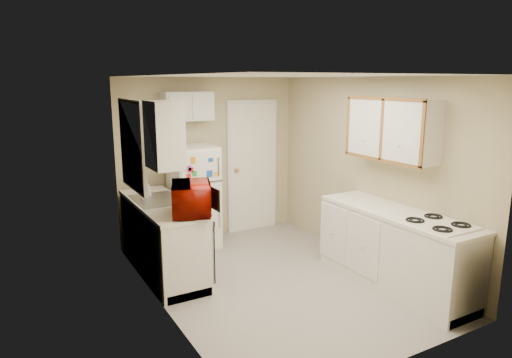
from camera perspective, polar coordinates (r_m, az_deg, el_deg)
floor at (r=5.63m, az=2.57°, el=-12.47°), size 3.80×3.80×0.00m
ceiling at (r=5.12m, az=2.83°, el=12.75°), size 3.80×3.80×0.00m
wall_left at (r=4.67m, az=-12.02°, el=-2.31°), size 3.80×3.80×0.00m
wall_right at (r=6.09m, az=13.91°, el=0.96°), size 3.80×3.80×0.00m
wall_back at (r=6.90m, az=-5.74°, el=2.54°), size 2.80×2.80×0.00m
wall_front at (r=3.83m, az=18.06°, el=-5.88°), size 2.80×2.80×0.00m
left_counter at (r=5.80m, az=-11.58°, el=-7.18°), size 0.60×1.80×0.90m
dishwasher at (r=5.35m, az=-6.58°, el=-8.24°), size 0.03×0.58×0.72m
sink at (r=5.81m, az=-12.21°, el=-2.92°), size 0.54×0.74×0.16m
microwave at (r=5.11m, az=-8.06°, el=-2.67°), size 0.70×0.54×0.41m
soap_bottle at (r=5.99m, az=-13.40°, el=-1.17°), size 0.10×0.10×0.18m
window_blinds at (r=5.60m, az=-15.09°, el=4.09°), size 0.10×0.98×1.08m
upper_cabinet_left at (r=4.82m, az=-11.43°, el=5.41°), size 0.30×0.45×0.70m
refrigerator at (r=6.50m, az=-7.74°, el=-2.33°), size 0.61×0.59×1.46m
cabinet_over_fridge at (r=6.52m, az=-8.60°, el=8.99°), size 0.70×0.30×0.40m
interior_door at (r=7.20m, az=-0.48°, el=1.56°), size 0.86×0.06×2.08m
right_counter at (r=5.54m, az=16.93°, el=-8.39°), size 0.60×2.00×0.90m
stove at (r=5.23m, az=21.32°, el=-10.41°), size 0.55×0.68×0.82m
upper_cabinet_right at (r=5.55m, az=16.63°, el=6.01°), size 0.30×1.20×0.70m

